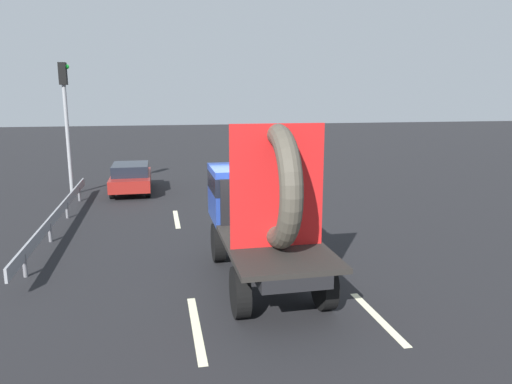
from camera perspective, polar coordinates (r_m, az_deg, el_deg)
ground_plane at (r=11.78m, az=-0.06°, el=-9.25°), size 120.00×120.00×0.00m
flatbed_truck at (r=10.98m, az=0.48°, el=-1.54°), size 2.02×5.08×3.66m
distant_sedan at (r=21.49m, az=-14.85°, el=1.77°), size 1.67×3.90×1.27m
traffic_light at (r=21.56m, az=-21.98°, el=9.23°), size 0.42×0.36×5.53m
guardrail at (r=16.30m, az=-22.73°, el=-2.35°), size 0.10×11.17×0.71m
lane_dash_left_near at (r=9.08m, az=-7.22°, el=-15.93°), size 0.16×2.61×0.01m
lane_dash_left_far at (r=16.58m, az=-9.58°, el=-3.23°), size 0.16×2.44×0.01m
lane_dash_right_near at (r=9.67m, az=14.49°, el=-14.46°), size 0.16×2.28×0.01m
lane_dash_right_far at (r=16.57m, az=2.52°, el=-3.08°), size 0.16×2.59×0.01m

